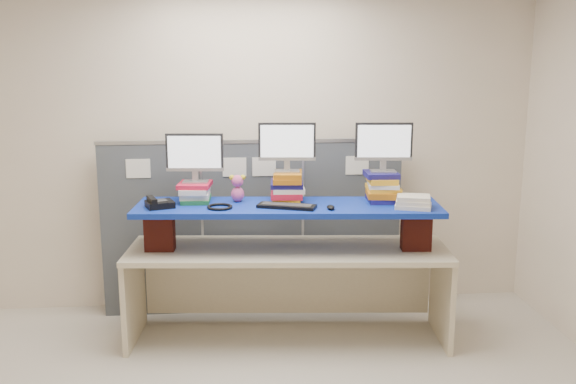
{
  "coord_description": "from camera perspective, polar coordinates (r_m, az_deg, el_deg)",
  "views": [
    {
      "loc": [
        -0.17,
        -3.6,
        2.21
      ],
      "look_at": [
        0.25,
        1.17,
        1.2
      ],
      "focal_mm": 40.0,
      "sensor_mm": 36.0,
      "label": 1
    }
  ],
  "objects": [
    {
      "name": "monitor_left",
      "position": [
        5.01,
        -8.3,
        3.29
      ],
      "size": [
        0.44,
        0.14,
        0.38
      ],
      "rotation": [
        0.0,
        0.0,
        -0.08
      ],
      "color": "#9B9BA0",
      "rests_on": "book_stack_left"
    },
    {
      "name": "binder_stack",
      "position": [
        4.89,
        11.09,
        -0.88
      ],
      "size": [
        0.31,
        0.28,
        0.09
      ],
      "rotation": [
        0.0,
        0.0,
        -0.3
      ],
      "color": "silver",
      "rests_on": "blue_board"
    },
    {
      "name": "book_stack_right",
      "position": [
        5.06,
        8.34,
        0.49
      ],
      "size": [
        0.28,
        0.32,
        0.23
      ],
      "color": "navy",
      "rests_on": "blue_board"
    },
    {
      "name": "keyboard",
      "position": [
        4.81,
        -0.11,
        -1.25
      ],
      "size": [
        0.46,
        0.28,
        0.03
      ],
      "rotation": [
        0.0,
        0.0,
        -0.34
      ],
      "color": "black",
      "rests_on": "blue_board"
    },
    {
      "name": "monitor_center",
      "position": [
        4.95,
        -0.09,
        4.28
      ],
      "size": [
        0.44,
        0.14,
        0.38
      ],
      "rotation": [
        0.0,
        0.0,
        -0.08
      ],
      "color": "#9B9BA0",
      "rests_on": "book_stack_center"
    },
    {
      "name": "room",
      "position": [
        3.69,
        -2.29,
        -0.77
      ],
      "size": [
        5.0,
        4.0,
        2.8
      ],
      "color": "beige",
      "rests_on": "ground"
    },
    {
      "name": "mouse",
      "position": [
        4.77,
        3.82,
        -1.36
      ],
      "size": [
        0.06,
        0.11,
        0.03
      ],
      "primitive_type": "ellipsoid",
      "rotation": [
        0.0,
        0.0,
        -0.06
      ],
      "color": "black",
      "rests_on": "blue_board"
    },
    {
      "name": "desk_phone",
      "position": [
        4.91,
        -11.41,
        -1.01
      ],
      "size": [
        0.24,
        0.23,
        0.08
      ],
      "rotation": [
        0.0,
        0.0,
        0.34
      ],
      "color": "black",
      "rests_on": "blue_board"
    },
    {
      "name": "book_stack_left",
      "position": [
        5.06,
        -8.25,
        0.01
      ],
      "size": [
        0.27,
        0.31,
        0.15
      ],
      "color": "#195E2F",
      "rests_on": "blue_board"
    },
    {
      "name": "desk",
      "position": [
        5.05,
        0.0,
        -6.65
      ],
      "size": [
        2.53,
        0.93,
        0.75
      ],
      "rotation": [
        0.0,
        0.0,
        -0.08
      ],
      "color": "beige",
      "rests_on": "ground"
    },
    {
      "name": "book_stack_center",
      "position": [
        5.01,
        -0.06,
        0.48
      ],
      "size": [
        0.27,
        0.32,
        0.23
      ],
      "color": "yellow",
      "rests_on": "blue_board"
    },
    {
      "name": "plush_toy",
      "position": [
        5.01,
        -4.51,
        0.36
      ],
      "size": [
        0.13,
        0.09,
        0.21
      ],
      "rotation": [
        0.0,
        0.0,
        0.09
      ],
      "color": "#D04F8D",
      "rests_on": "blue_board"
    },
    {
      "name": "brick_pier_left",
      "position": [
        5.0,
        -11.34,
        -3.43
      ],
      "size": [
        0.23,
        0.14,
        0.3
      ],
      "primitive_type": "cube",
      "rotation": [
        0.0,
        0.0,
        -0.08
      ],
      "color": "maroon",
      "rests_on": "desk"
    },
    {
      "name": "cubicle_partition",
      "position": [
        5.57,
        -3.14,
        -3.08
      ],
      "size": [
        2.6,
        0.06,
        1.53
      ],
      "color": "#40454B",
      "rests_on": "ground"
    },
    {
      "name": "brick_pier_right",
      "position": [
        5.01,
        11.32,
        -3.39
      ],
      "size": [
        0.23,
        0.14,
        0.3
      ],
      "primitive_type": "cube",
      "rotation": [
        0.0,
        0.0,
        -0.08
      ],
      "color": "maroon",
      "rests_on": "desk"
    },
    {
      "name": "monitor_right",
      "position": [
        5.01,
        8.51,
        4.24
      ],
      "size": [
        0.44,
        0.14,
        0.38
      ],
      "rotation": [
        0.0,
        0.0,
        -0.08
      ],
      "color": "#9B9BA0",
      "rests_on": "book_stack_right"
    },
    {
      "name": "headset",
      "position": [
        4.82,
        -6.08,
        -1.32
      ],
      "size": [
        0.22,
        0.22,
        0.02
      ],
      "primitive_type": "torus",
      "rotation": [
        0.0,
        0.0,
        0.18
      ],
      "color": "black",
      "rests_on": "blue_board"
    },
    {
      "name": "blue_board",
      "position": [
        4.92,
        0.0,
        -1.38
      ],
      "size": [
        2.37,
        0.77,
        0.04
      ],
      "primitive_type": "cube",
      "rotation": [
        0.0,
        0.0,
        -0.08
      ],
      "color": "navy",
      "rests_on": "brick_pier_left"
    }
  ]
}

